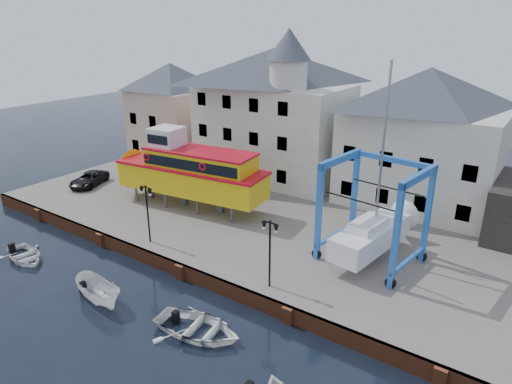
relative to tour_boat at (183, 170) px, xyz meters
The scene contains 14 objects.
ground 11.02m from the tour_boat, 48.35° to the right, with size 140.00×140.00×0.00m, color black.
hardstanding 8.37m from the tour_boat, 26.07° to the left, with size 44.00×22.00×1.00m, color #6A615D.
quay_wall 10.78m from the tour_boat, 47.96° to the right, with size 44.00×0.47×1.00m.
building_pink 15.37m from the tour_boat, 137.26° to the left, with size 8.00×7.00×10.30m.
building_white_main 11.39m from the tour_boat, 79.72° to the left, with size 14.00×8.30×14.00m.
building_white_right 19.63m from the tour_boat, 35.62° to the left, with size 12.00×8.00×11.20m.
lamp_post_left 7.05m from the tour_boat, 66.45° to the right, with size 1.12×0.32×4.20m.
lamp_post_right 14.36m from the tour_boat, 26.77° to the right, with size 1.12×0.32×4.20m.
tour_boat is the anchor object (origin of this frame).
travel_lift 16.50m from the tour_boat, ahead, with size 6.36×8.47×12.49m.
van 11.04m from the tour_boat, behind, with size 2.03×4.39×1.22m, color black.
motorboat_a 13.74m from the tour_boat, 68.99° to the right, with size 1.53×4.07×1.57m, color white.
motorboat_b 16.47m from the tour_boat, 44.40° to the right, with size 3.50×4.89×1.01m, color white.
motorboat_d 13.22m from the tour_boat, 107.75° to the right, with size 2.82×3.95×0.82m, color white.
Camera 1 is at (18.50, -18.09, 15.50)m, focal length 32.00 mm.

